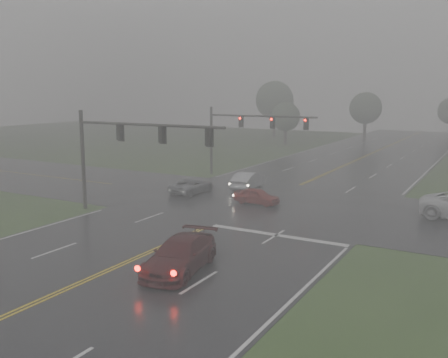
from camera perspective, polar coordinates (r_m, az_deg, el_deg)
The scene contains 13 objects.
ground at distance 21.13m, azimuth -22.85°, elevation -13.91°, with size 180.00×180.00×0.00m, color #2C451D.
main_road at distance 36.13m, azimuth 3.04°, elevation -3.27°, with size 18.00×160.00×0.02m, color black.
cross_street at distance 37.89m, azimuth 4.40°, elevation -2.66°, with size 120.00×14.00×0.02m, color black.
stop_bar at distance 29.39m, azimuth 6.02°, elevation -6.43°, with size 8.50×0.50×0.01m, color silver.
sedan_maroon at distance 23.76m, azimuth -5.00°, elevation -10.44°, with size 2.16×5.32×1.54m, color #3D0B0E.
sedan_red at distance 37.27m, azimuth 3.75°, elevation -2.87°, with size 1.40×3.48×1.19m, color maroon.
sedan_silver at distance 42.92m, azimuth 2.75°, elevation -1.14°, with size 1.56×4.47×1.47m, color #ACAFB4.
car_grey at distance 41.15m, azimuth -3.69°, elevation -1.64°, with size 2.02×4.38×1.22m, color slate.
signal_gantry_near at distance 34.01m, azimuth -11.71°, elevation 4.05°, with size 11.67×0.31×7.00m.
signal_gantry_far at distance 48.63m, azimuth 1.99°, elevation 5.79°, with size 11.20×0.34×6.76m.
tree_nw_a at distance 78.93m, azimuth 7.05°, elevation 7.07°, with size 4.53×4.53×6.65m.
tree_n_mid at distance 91.38m, azimuth 15.88°, elevation 7.80°, with size 5.58×5.58×8.19m.
tree_nw_b at distance 92.13m, azimuth 5.80°, elevation 8.96°, with size 6.93×6.93×10.18m.
Camera 1 is at (15.68, -11.48, 8.28)m, focal length 40.00 mm.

